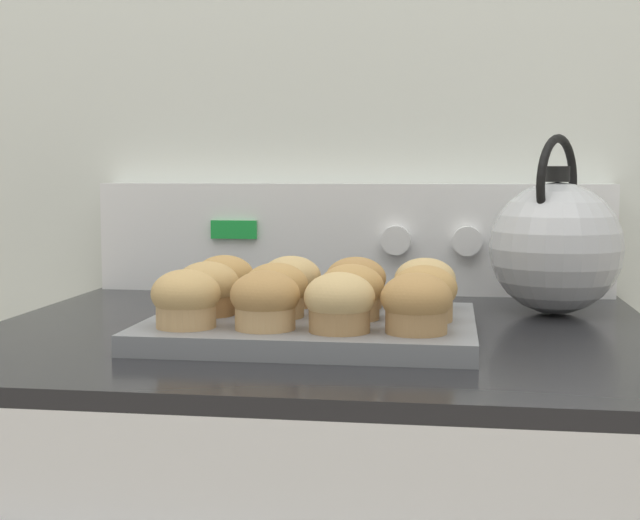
# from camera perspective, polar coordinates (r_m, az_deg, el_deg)

# --- Properties ---
(wall_back) EXTENTS (8.00, 0.05, 2.40)m
(wall_back) POSITION_cam_1_polar(r_m,az_deg,el_deg) (1.41, 2.25, 11.03)
(wall_back) COLOR silver
(wall_back) RESTS_ON ground_plane
(control_panel) EXTENTS (0.78, 0.07, 0.17)m
(control_panel) POSITION_cam_1_polar(r_m,az_deg,el_deg) (1.35, 2.06, 1.42)
(control_panel) COLOR white
(control_panel) RESTS_ON stove_range
(muffin_pan) EXTENTS (0.36, 0.28, 0.02)m
(muffin_pan) POSITION_cam_1_polar(r_m,az_deg,el_deg) (0.99, -0.43, -4.33)
(muffin_pan) COLOR slate
(muffin_pan) RESTS_ON stove_range
(muffin_r0_c0) EXTENTS (0.07, 0.07, 0.06)m
(muffin_r0_c0) POSITION_cam_1_polar(r_m,az_deg,el_deg) (0.93, -8.58, -2.51)
(muffin_r0_c0) COLOR tan
(muffin_r0_c0) RESTS_ON muffin_pan
(muffin_r0_c1) EXTENTS (0.07, 0.07, 0.06)m
(muffin_r0_c1) POSITION_cam_1_polar(r_m,az_deg,el_deg) (0.91, -3.53, -2.63)
(muffin_r0_c1) COLOR tan
(muffin_r0_c1) RESTS_ON muffin_pan
(muffin_r0_c2) EXTENTS (0.07, 0.07, 0.06)m
(muffin_r0_c2) POSITION_cam_1_polar(r_m,az_deg,el_deg) (0.90, 1.25, -2.77)
(muffin_r0_c2) COLOR #A37A4C
(muffin_r0_c2) RESTS_ON muffin_pan
(muffin_r0_c3) EXTENTS (0.07, 0.07, 0.06)m
(muffin_r0_c3) POSITION_cam_1_polar(r_m,az_deg,el_deg) (0.90, 6.19, -2.82)
(muffin_r0_c3) COLOR #A37A4C
(muffin_r0_c3) RESTS_ON muffin_pan
(muffin_r1_c0) EXTENTS (0.07, 0.07, 0.06)m
(muffin_r1_c0) POSITION_cam_1_polar(r_m,az_deg,el_deg) (1.01, -7.22, -1.86)
(muffin_r1_c0) COLOR olive
(muffin_r1_c0) RESTS_ON muffin_pan
(muffin_r1_c1) EXTENTS (0.07, 0.07, 0.06)m
(muffin_r1_c1) POSITION_cam_1_polar(r_m,az_deg,el_deg) (0.99, -2.83, -1.98)
(muffin_r1_c1) COLOR tan
(muffin_r1_c1) RESTS_ON muffin_pan
(muffin_r1_c2) EXTENTS (0.07, 0.07, 0.06)m
(muffin_r1_c2) POSITION_cam_1_polar(r_m,az_deg,el_deg) (0.98, 2.01, -2.09)
(muffin_r1_c2) COLOR tan
(muffin_r1_c2) RESTS_ON muffin_pan
(muffin_r1_c3) EXTENTS (0.07, 0.07, 0.06)m
(muffin_r1_c3) POSITION_cam_1_polar(r_m,az_deg,el_deg) (0.97, 6.67, -2.17)
(muffin_r1_c3) COLOR #A37A4C
(muffin_r1_c3) RESTS_ON muffin_pan
(muffin_r2_c0) EXTENTS (0.07, 0.07, 0.06)m
(muffin_r2_c0) POSITION_cam_1_polar(r_m,az_deg,el_deg) (1.09, -6.14, -1.34)
(muffin_r2_c0) COLOR tan
(muffin_r2_c0) RESTS_ON muffin_pan
(muffin_r2_c1) EXTENTS (0.07, 0.07, 0.06)m
(muffin_r2_c1) POSITION_cam_1_polar(r_m,az_deg,el_deg) (1.07, -1.86, -1.41)
(muffin_r2_c1) COLOR olive
(muffin_r2_c1) RESTS_ON muffin_pan
(muffin_r2_c2) EXTENTS (0.07, 0.07, 0.06)m
(muffin_r2_c2) POSITION_cam_1_polar(r_m,az_deg,el_deg) (1.06, 2.31, -1.49)
(muffin_r2_c2) COLOR #A37A4C
(muffin_r2_c2) RESTS_ON muffin_pan
(muffin_r2_c3) EXTENTS (0.07, 0.07, 0.06)m
(muffin_r2_c3) POSITION_cam_1_polar(r_m,az_deg,el_deg) (1.05, 6.73, -1.56)
(muffin_r2_c3) COLOR tan
(muffin_r2_c3) RESTS_ON muffin_pan
(tea_kettle) EXTENTS (0.17, 0.20, 0.23)m
(tea_kettle) POSITION_cam_1_polar(r_m,az_deg,el_deg) (1.19, 14.88, 0.92)
(tea_kettle) COLOR silver
(tea_kettle) RESTS_ON stove_range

